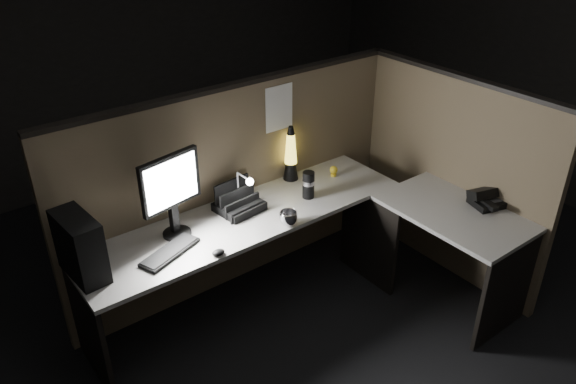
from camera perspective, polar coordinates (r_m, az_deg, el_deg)
floor at (r=3.88m, az=3.19°, el=-14.72°), size 6.00×6.00×0.00m
room_shell at (r=2.99m, az=4.05°, el=8.19°), size 6.00×6.00×6.00m
partition_back at (r=4.04m, az=-5.08°, el=0.42°), size 2.66×0.06×1.50m
partition_right at (r=4.32m, az=16.16°, el=1.38°), size 0.06×1.66×1.50m
desk at (r=3.75m, az=3.02°, el=-5.02°), size 2.60×1.60×0.73m
pc_tower at (r=3.31m, az=-20.39°, el=-5.23°), size 0.19×0.37×0.38m
monitor at (r=3.46m, az=-11.79°, el=0.38°), size 0.42×0.18×0.54m
keyboard at (r=3.44m, az=-11.91°, el=-5.99°), size 0.42×0.27×0.02m
mouse at (r=3.38m, az=-7.09°, el=-6.12°), size 0.08×0.06×0.03m
clip_lamp at (r=3.75m, az=-4.48°, el=0.35°), size 0.05×0.20×0.26m
organizer at (r=3.79m, az=-5.08°, el=-1.12°), size 0.31×0.28×0.22m
lava_lamp at (r=4.11m, az=0.28°, el=3.53°), size 0.11×0.11×0.42m
travel_mug at (r=3.90m, az=2.08°, el=0.73°), size 0.09×0.09×0.20m
steel_mug at (r=3.62m, az=0.04°, el=-2.67°), size 0.14×0.14×0.09m
figurine at (r=4.22m, az=4.67°, el=2.26°), size 0.06×0.06×0.06m
pinned_paper at (r=3.96m, az=-0.91°, el=8.53°), size 0.23×0.00×0.33m
desk_phone at (r=4.06m, az=19.48°, el=-0.63°), size 0.25×0.25×0.13m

